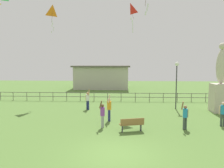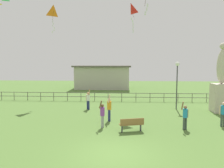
% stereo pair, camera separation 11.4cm
% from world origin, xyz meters
% --- Properties ---
extents(ground_plane, '(80.00, 80.00, 0.00)m').
position_xyz_m(ground_plane, '(0.00, 0.00, 0.00)').
color(ground_plane, '#517533').
extents(statue_monument, '(1.43, 1.43, 5.90)m').
position_xyz_m(statue_monument, '(8.66, 9.33, 2.08)').
color(statue_monument, beige).
rests_on(statue_monument, ground_plane).
extents(lamppost, '(0.36, 0.36, 4.30)m').
position_xyz_m(lamppost, '(5.15, 10.32, 3.14)').
color(lamppost, '#38383D').
rests_on(lamppost, ground_plane).
extents(park_bench, '(1.55, 0.78, 0.85)m').
position_xyz_m(park_bench, '(0.89, 3.45, 0.46)').
color(park_bench, olive).
rests_on(park_bench, ground_plane).
extents(person_0, '(0.31, 0.53, 1.98)m').
position_xyz_m(person_0, '(-0.68, 5.80, 0.99)').
color(person_0, navy).
rests_on(person_0, ground_plane).
extents(person_1, '(0.43, 0.39, 1.88)m').
position_xyz_m(person_1, '(-2.86, 9.62, 0.94)').
color(person_1, navy).
rests_on(person_1, ground_plane).
extents(person_2, '(0.49, 0.29, 1.82)m').
position_xyz_m(person_2, '(4.28, 4.05, 0.91)').
color(person_2, '#3F4C47').
rests_on(person_2, ground_plane).
extents(person_4, '(0.49, 0.31, 1.66)m').
position_xyz_m(person_4, '(6.98, 4.86, 0.95)').
color(person_4, '#3F4C47').
rests_on(person_4, ground_plane).
extents(person_5, '(0.36, 0.48, 1.83)m').
position_xyz_m(person_5, '(-1.01, 4.21, 0.92)').
color(person_5, '#99999E').
rests_on(person_5, ground_plane).
extents(kite_0, '(0.84, 0.91, 2.51)m').
position_xyz_m(kite_0, '(0.92, 10.13, 8.82)').
color(kite_0, red).
extents(kite_1, '(0.98, 0.97, 2.88)m').
position_xyz_m(kite_1, '(-7.06, 13.47, 9.54)').
color(kite_1, orange).
extents(waterfront_railing, '(36.02, 0.06, 0.95)m').
position_xyz_m(waterfront_railing, '(-0.42, 14.00, 0.63)').
color(waterfront_railing, '#4C4742').
rests_on(waterfront_railing, ground_plane).
extents(pavilion_building, '(9.01, 5.54, 3.71)m').
position_xyz_m(pavilion_building, '(-3.16, 26.00, 1.88)').
color(pavilion_building, '#B7B2A3').
rests_on(pavilion_building, ground_plane).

